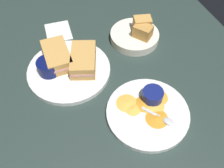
{
  "coord_description": "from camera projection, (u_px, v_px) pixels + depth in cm",
  "views": [
    {
      "loc": [
        52.06,
        -10.95,
        61.2
      ],
      "look_at": [
        10.24,
        4.56,
        3.0
      ],
      "focal_mm": 39.52,
      "sensor_mm": 36.0,
      "label": 1
    }
  ],
  "objects": [
    {
      "name": "plantain_chip_scatter",
      "position": [
        146.0,
        106.0,
        0.7
      ],
      "size": [
        16.0,
        17.65,
        0.6
      ],
      "color": "gold",
      "rests_on": "plate_chips_companion"
    },
    {
      "name": "sandwich_half_far",
      "position": [
        57.0,
        56.0,
        0.79
      ],
      "size": [
        13.36,
        7.78,
        4.8
      ],
      "color": "tan",
      "rests_on": "plate_sandwich_main"
    },
    {
      "name": "bread_basket_rear",
      "position": [
        136.0,
        35.0,
        0.88
      ],
      "size": [
        17.32,
        17.32,
        7.95
      ],
      "color": "silver",
      "rests_on": "ground_plane"
    },
    {
      "name": "spoon_by_gravy_ramekin",
      "position": [
        164.0,
        119.0,
        0.67
      ],
      "size": [
        8.79,
        7.1,
        0.8
      ],
      "color": "silver",
      "rests_on": "plate_chips_companion"
    },
    {
      "name": "paper_napkin_folded",
      "position": [
        58.0,
        31.0,
        0.92
      ],
      "size": [
        11.53,
        9.65,
        0.4
      ],
      "primitive_type": "cube",
      "rotation": [
        0.0,
        0.0,
        -0.06
      ],
      "color": "white",
      "rests_on": "ground_plane"
    },
    {
      "name": "plate_chips_companion",
      "position": [
        148.0,
        113.0,
        0.7
      ],
      "size": [
        23.49,
        23.49,
        1.6
      ],
      "primitive_type": "cylinder",
      "color": "white",
      "rests_on": "ground_plane"
    },
    {
      "name": "ramekin_dark_sauce",
      "position": [
        48.0,
        66.0,
        0.76
      ],
      "size": [
        7.0,
        7.0,
        4.36
      ],
      "color": "#0C144C",
      "rests_on": "plate_sandwich_main"
    },
    {
      "name": "sandwich_half_near",
      "position": [
        83.0,
        60.0,
        0.78
      ],
      "size": [
        14.82,
        11.46,
        4.8
      ],
      "color": "tan",
      "rests_on": "plate_sandwich_main"
    },
    {
      "name": "plate_sandwich_main",
      "position": [
        69.0,
        70.0,
        0.79
      ],
      "size": [
        26.57,
        26.57,
        1.6
      ],
      "primitive_type": "cylinder",
      "color": "white",
      "rests_on": "ground_plane"
    },
    {
      "name": "ground_plane",
      "position": [
        88.0,
        73.0,
        0.82
      ],
      "size": [
        110.0,
        110.0,
        3.0
      ],
      "primitive_type": "cube",
      "color": "#283833"
    },
    {
      "name": "spoon_by_dark_ramekin",
      "position": [
        66.0,
        64.0,
        0.8
      ],
      "size": [
        3.1,
        9.96,
        0.8
      ],
      "color": "silver",
      "rests_on": "plate_sandwich_main"
    },
    {
      "name": "ramekin_light_gravy",
      "position": [
        153.0,
        95.0,
        0.7
      ],
      "size": [
        6.03,
        6.03,
        3.44
      ],
      "color": "navy",
      "rests_on": "plate_chips_companion"
    }
  ]
}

